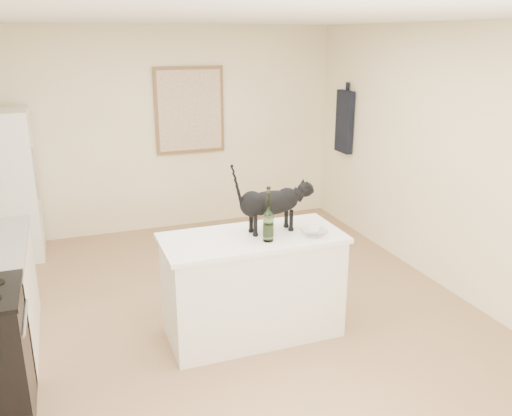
% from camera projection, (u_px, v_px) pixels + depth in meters
% --- Properties ---
extents(floor, '(5.50, 5.50, 0.00)m').
position_uv_depth(floor, '(235.00, 323.00, 4.80)').
color(floor, '#9B7252').
rests_on(floor, ground).
extents(ceiling, '(5.50, 5.50, 0.00)m').
position_uv_depth(ceiling, '(230.00, 17.00, 3.99)').
color(ceiling, white).
rests_on(ceiling, ground).
extents(wall_back, '(4.50, 0.00, 4.50)m').
position_uv_depth(wall_back, '(167.00, 131.00, 6.85)').
color(wall_back, '#FFF1C5').
rests_on(wall_back, ground).
extents(wall_front, '(4.50, 0.00, 4.50)m').
position_uv_depth(wall_front, '(464.00, 372.00, 1.94)').
color(wall_front, '#FFF1C5').
rests_on(wall_front, ground).
extents(wall_right, '(0.00, 5.50, 5.50)m').
position_uv_depth(wall_right, '(454.00, 163.00, 5.14)').
color(wall_right, '#FFF1C5').
rests_on(wall_right, ground).
extents(island_base, '(1.44, 0.67, 0.86)m').
position_uv_depth(island_base, '(253.00, 287.00, 4.52)').
color(island_base, white).
rests_on(island_base, floor).
extents(island_top, '(1.50, 0.70, 0.04)m').
position_uv_depth(island_top, '(252.00, 238.00, 4.38)').
color(island_top, white).
rests_on(island_top, island_base).
extents(fridge, '(0.68, 0.68, 1.70)m').
position_uv_depth(fridge, '(4.00, 186.00, 5.99)').
color(fridge, white).
rests_on(fridge, floor).
extents(artwork_frame, '(0.90, 0.03, 1.10)m').
position_uv_depth(artwork_frame, '(190.00, 110.00, 6.84)').
color(artwork_frame, brown).
rests_on(artwork_frame, wall_back).
extents(artwork_canvas, '(0.82, 0.00, 1.02)m').
position_uv_depth(artwork_canvas, '(190.00, 111.00, 6.83)').
color(artwork_canvas, beige).
rests_on(artwork_canvas, wall_back).
extents(hanging_garment, '(0.08, 0.34, 0.80)m').
position_uv_depth(hanging_garment, '(344.00, 122.00, 6.92)').
color(hanging_garment, black).
rests_on(hanging_garment, wall_right).
extents(black_cat, '(0.65, 0.22, 0.45)m').
position_uv_depth(black_cat, '(270.00, 206.00, 4.40)').
color(black_cat, black).
rests_on(black_cat, island_top).
extents(wine_bottle, '(0.09, 0.09, 0.40)m').
position_uv_depth(wine_bottle, '(268.00, 218.00, 4.21)').
color(wine_bottle, '#366227').
rests_on(wine_bottle, island_top).
extents(glass_bowl, '(0.23, 0.23, 0.05)m').
position_uv_depth(glass_bowl, '(314.00, 233.00, 4.37)').
color(glass_bowl, white).
rests_on(glass_bowl, island_top).
extents(fridge_paper, '(0.02, 0.15, 0.20)m').
position_uv_depth(fridge_paper, '(32.00, 141.00, 5.95)').
color(fridge_paper, white).
rests_on(fridge_paper, fridge).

